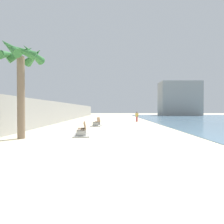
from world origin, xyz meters
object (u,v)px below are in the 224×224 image
object	(u,v)px
bench_far	(97,124)
person_walking	(137,116)
bench_near	(82,132)
palm_tree	(21,63)

from	to	relation	value
bench_far	person_walking	xyz separation A→B (m)	(5.45, 7.23, 0.64)
bench_near	palm_tree	bearing A→B (deg)	-159.63
palm_tree	bench_near	xyz separation A→B (m)	(3.61, 1.34, -4.51)
palm_tree	bench_near	bearing A→B (deg)	20.37
bench_near	bench_far	xyz separation A→B (m)	(0.37, 7.49, 0.00)
person_walking	palm_tree	bearing A→B (deg)	-120.41
bench_near	bench_far	size ratio (longest dim) A/B	1.02
palm_tree	bench_far	size ratio (longest dim) A/B	2.90
bench_far	person_walking	size ratio (longest dim) A/B	1.43
palm_tree	person_walking	size ratio (longest dim) A/B	4.15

